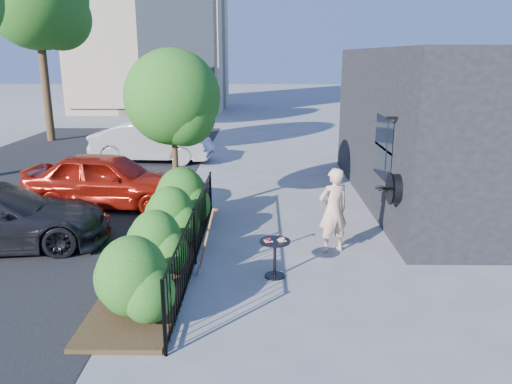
{
  "coord_description": "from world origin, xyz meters",
  "views": [
    {
      "loc": [
        -0.23,
        -8.75,
        3.84
      ],
      "look_at": [
        -0.36,
        0.8,
        1.2
      ],
      "focal_mm": 35.0,
      "sensor_mm": 36.0,
      "label": 1
    }
  ],
  "objects_px": {
    "street_tree_far": "(38,5)",
    "car_red": "(108,180)",
    "patio_tree": "(175,103)",
    "shovel": "(205,245)",
    "car_silver": "(152,142)",
    "cafe_table": "(275,252)",
    "woman": "(333,210)"
  },
  "relations": [
    {
      "from": "cafe_table",
      "to": "shovel",
      "type": "distance_m",
      "value": 1.25
    },
    {
      "from": "cafe_table",
      "to": "car_red",
      "type": "relative_size",
      "value": 0.17
    },
    {
      "from": "street_tree_far",
      "to": "car_red",
      "type": "relative_size",
      "value": 1.97
    },
    {
      "from": "car_red",
      "to": "car_silver",
      "type": "distance_m",
      "value": 5.71
    },
    {
      "from": "cafe_table",
      "to": "car_silver",
      "type": "distance_m",
      "value": 10.85
    },
    {
      "from": "woman",
      "to": "car_silver",
      "type": "bearing_deg",
      "value": -79.73
    },
    {
      "from": "cafe_table",
      "to": "car_silver",
      "type": "height_order",
      "value": "car_silver"
    },
    {
      "from": "patio_tree",
      "to": "car_silver",
      "type": "bearing_deg",
      "value": 107.31
    },
    {
      "from": "patio_tree",
      "to": "cafe_table",
      "type": "bearing_deg",
      "value": -55.96
    },
    {
      "from": "woman",
      "to": "street_tree_far",
      "type": "bearing_deg",
      "value": -71.94
    },
    {
      "from": "patio_tree",
      "to": "street_tree_far",
      "type": "distance_m",
      "value": 13.95
    },
    {
      "from": "patio_tree",
      "to": "cafe_table",
      "type": "distance_m",
      "value": 4.59
    },
    {
      "from": "street_tree_far",
      "to": "cafe_table",
      "type": "xyz_separation_m",
      "value": [
        9.93,
        -14.5,
        -5.44
      ]
    },
    {
      "from": "patio_tree",
      "to": "street_tree_far",
      "type": "bearing_deg",
      "value": 124.51
    },
    {
      "from": "patio_tree",
      "to": "shovel",
      "type": "relative_size",
      "value": 3.07
    },
    {
      "from": "cafe_table",
      "to": "car_red",
      "type": "distance_m",
      "value": 5.99
    },
    {
      "from": "street_tree_far",
      "to": "woman",
      "type": "bearing_deg",
      "value": -50.06
    },
    {
      "from": "car_silver",
      "to": "cafe_table",
      "type": "bearing_deg",
      "value": -152.66
    },
    {
      "from": "patio_tree",
      "to": "shovel",
      "type": "distance_m",
      "value": 4.03
    },
    {
      "from": "cafe_table",
      "to": "shovel",
      "type": "xyz_separation_m",
      "value": [
        -1.25,
        0.07,
        0.09
      ]
    },
    {
      "from": "woman",
      "to": "shovel",
      "type": "bearing_deg",
      "value": 3.67
    },
    {
      "from": "street_tree_far",
      "to": "car_silver",
      "type": "distance_m",
      "value": 8.91
    },
    {
      "from": "patio_tree",
      "to": "street_tree_far",
      "type": "xyz_separation_m",
      "value": [
        -7.7,
        11.2,
        3.15
      ]
    },
    {
      "from": "street_tree_far",
      "to": "car_red",
      "type": "height_order",
      "value": "street_tree_far"
    },
    {
      "from": "cafe_table",
      "to": "car_red",
      "type": "bearing_deg",
      "value": 134.88
    },
    {
      "from": "shovel",
      "to": "car_silver",
      "type": "xyz_separation_m",
      "value": [
        -3.06,
        9.88,
        0.16
      ]
    },
    {
      "from": "cafe_table",
      "to": "woman",
      "type": "height_order",
      "value": "woman"
    },
    {
      "from": "woman",
      "to": "shovel",
      "type": "distance_m",
      "value": 2.71
    },
    {
      "from": "woman",
      "to": "car_red",
      "type": "xyz_separation_m",
      "value": [
        -5.4,
        3.01,
        -0.14
      ]
    },
    {
      "from": "shovel",
      "to": "car_silver",
      "type": "height_order",
      "value": "car_silver"
    },
    {
      "from": "patio_tree",
      "to": "shovel",
      "type": "bearing_deg",
      "value": -73.06
    },
    {
      "from": "cafe_table",
      "to": "woman",
      "type": "relative_size",
      "value": 0.42
    }
  ]
}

